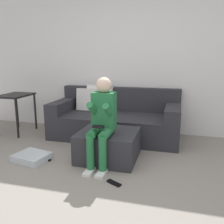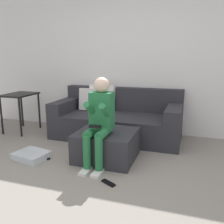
# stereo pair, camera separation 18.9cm
# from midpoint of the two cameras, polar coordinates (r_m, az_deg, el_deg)

# --- Properties ---
(ground_plane) EXTENTS (7.89, 7.89, 0.00)m
(ground_plane) POSITION_cam_midpoint_polar(r_m,az_deg,el_deg) (2.66, -5.86, -18.33)
(ground_plane) COLOR gray
(wall_back) EXTENTS (6.07, 0.10, 2.54)m
(wall_back) POSITION_cam_midpoint_polar(r_m,az_deg,el_deg) (4.53, 6.19, 11.44)
(wall_back) COLOR white
(wall_back) RESTS_ON ground_plane
(couch_sectional) EXTENTS (2.16, 0.95, 0.88)m
(couch_sectional) POSITION_cam_midpoint_polar(r_m,az_deg,el_deg) (4.26, 2.31, -1.78)
(couch_sectional) COLOR #2D2D33
(couch_sectional) RESTS_ON ground_plane
(ottoman) EXTENTS (0.77, 0.71, 0.39)m
(ottoman) POSITION_cam_midpoint_polar(r_m,az_deg,el_deg) (3.36, 0.34, -7.73)
(ottoman) COLOR #2D2D33
(ottoman) RESTS_ON ground_plane
(person_seated) EXTENTS (0.28, 0.60, 1.12)m
(person_seated) POSITION_cam_midpoint_polar(r_m,az_deg,el_deg) (3.08, -1.15, -1.24)
(person_seated) COLOR #26723F
(person_seated) RESTS_ON ground_plane
(storage_bin) EXTENTS (0.49, 0.44, 0.09)m
(storage_bin) POSITION_cam_midpoint_polar(r_m,az_deg,el_deg) (3.55, -16.78, -9.68)
(storage_bin) COLOR silver
(storage_bin) RESTS_ON ground_plane
(side_table) EXTENTS (0.46, 0.62, 0.71)m
(side_table) POSITION_cam_midpoint_polar(r_m,az_deg,el_deg) (4.78, -19.60, 2.65)
(side_table) COLOR black
(side_table) RESTS_ON ground_plane
(remote_near_ottoman) EXTENTS (0.18, 0.13, 0.02)m
(remote_near_ottoman) POSITION_cam_midpoint_polar(r_m,az_deg,el_deg) (2.80, 1.18, -16.23)
(remote_near_ottoman) COLOR black
(remote_near_ottoman) RESTS_ON ground_plane
(remote_by_storage_bin) EXTENTS (0.18, 0.06, 0.02)m
(remote_by_storage_bin) POSITION_cam_midpoint_polar(r_m,az_deg,el_deg) (3.52, -14.03, -10.35)
(remote_by_storage_bin) COLOR black
(remote_by_storage_bin) RESTS_ON ground_plane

